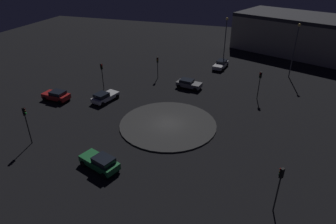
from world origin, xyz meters
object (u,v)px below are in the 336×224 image
at_px(traffic_light_southeast, 26,118).
at_px(streetlamp_west, 226,33).
at_px(traffic_light_southwest, 158,63).
at_px(store_building, 328,38).
at_px(car_white, 104,97).
at_px(traffic_light_northwest, 260,80).
at_px(car_green, 100,162).
at_px(car_grey, 189,84).
at_px(car_silver, 221,64).
at_px(traffic_light_northeast, 280,181).
at_px(traffic_light_southwest_near, 102,71).
at_px(car_red, 56,95).
at_px(streetlamp_northwest, 295,45).

xyz_separation_m(traffic_light_southeast, streetlamp_west, (-36.62, 16.05, 2.07)).
bearing_deg(traffic_light_southwest, store_building, 102.88).
height_order(car_white, traffic_light_northwest, traffic_light_northwest).
relative_size(car_green, store_building, 0.12).
xyz_separation_m(car_green, traffic_light_southeast, (-1.55, -9.63, 2.40)).
xyz_separation_m(car_grey, streetlamp_west, (-16.18, 3.13, 4.51)).
bearing_deg(streetlamp_west, traffic_light_southeast, -23.67).
distance_m(car_silver, traffic_light_northeast, 34.71).
bearing_deg(streetlamp_west, traffic_light_southwest_near, -36.90).
xyz_separation_m(car_silver, traffic_light_southwest, (8.41, -9.48, 1.92)).
height_order(traffic_light_northwest, store_building, store_building).
height_order(car_grey, car_green, car_green).
relative_size(car_red, traffic_light_southwest, 1.10).
bearing_deg(car_grey, streetlamp_northwest, 42.91).
relative_size(traffic_light_northeast, store_building, 0.11).
bearing_deg(streetlamp_west, store_building, 112.82).
relative_size(car_white, streetlamp_northwest, 0.49).
height_order(traffic_light_southwest_near, streetlamp_northwest, streetlamp_northwest).
xyz_separation_m(traffic_light_northeast, streetlamp_northwest, (-32.43, 2.38, 2.50)).
bearing_deg(store_building, traffic_light_southwest, 59.93).
bearing_deg(traffic_light_northwest, car_white, -27.61).
distance_m(car_grey, traffic_light_northeast, 25.99).
height_order(traffic_light_southwest, traffic_light_southwest_near, traffic_light_southwest_near).
distance_m(traffic_light_southwest, traffic_light_northwest, 16.98).
relative_size(car_red, traffic_light_southwest_near, 0.96).
bearing_deg(streetlamp_northwest, store_building, 152.80).
distance_m(traffic_light_northeast, streetlamp_west, 39.87).
relative_size(car_silver, car_green, 1.01).
relative_size(traffic_light_northeast, streetlamp_northwest, 0.49).
distance_m(car_green, traffic_light_northeast, 16.47).
relative_size(car_grey, traffic_light_northwest, 0.98).
relative_size(traffic_light_northwest, streetlamp_west, 0.51).
height_order(car_white, traffic_light_southeast, traffic_light_southeast).
bearing_deg(traffic_light_southwest_near, streetlamp_northwest, 56.84).
bearing_deg(car_grey, traffic_light_southwest_near, -149.76).
xyz_separation_m(car_silver, traffic_light_southwest_near, (15.57, -15.92, 2.29)).
height_order(traffic_light_southwest, store_building, store_building).
relative_size(traffic_light_southeast, traffic_light_southwest, 1.21).
relative_size(car_grey, car_green, 0.90).
height_order(traffic_light_southeast, traffic_light_southwest, traffic_light_southeast).
xyz_separation_m(car_grey, streetlamp_northwest, (-10.05, 15.38, 4.89)).
height_order(traffic_light_southwest, traffic_light_northwest, traffic_light_northwest).
xyz_separation_m(car_white, traffic_light_southeast, (12.07, -2.56, 2.47)).
bearing_deg(traffic_light_southwest_near, store_building, 68.54).
distance_m(car_green, store_building, 53.35).
height_order(car_grey, traffic_light_southwest_near, traffic_light_southwest_near).
relative_size(car_silver, traffic_light_southwest_near, 1.09).
height_order(car_red, car_green, car_green).
distance_m(car_red, car_grey, 19.96).
bearing_deg(traffic_light_northeast, car_green, 38.48).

